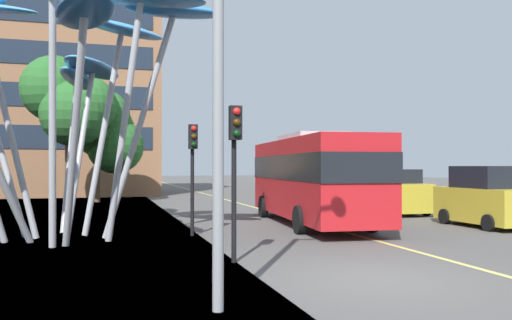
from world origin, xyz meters
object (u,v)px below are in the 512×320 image
object	(u,v)px
leaf_sculpture	(65,42)
traffic_light_kerb_far	(193,155)
traffic_light_kerb_near	(235,149)
car_parked_mid	(487,199)
red_bus	(312,175)
car_parked_far	(394,193)

from	to	relation	value
leaf_sculpture	traffic_light_kerb_far	world-z (taller)	leaf_sculpture
leaf_sculpture	traffic_light_kerb_near	distance (m)	8.07
leaf_sculpture	car_parked_mid	xyz separation A→B (m)	(15.14, -1.15, -5.23)
red_bus	car_parked_mid	world-z (taller)	red_bus
leaf_sculpture	car_parked_mid	distance (m)	16.06
traffic_light_kerb_near	traffic_light_kerb_far	size ratio (longest dim) A/B	1.02
red_bus	leaf_sculpture	world-z (taller)	leaf_sculpture
traffic_light_kerb_near	car_parked_far	xyz separation A→B (m)	(10.37, 10.42, -1.67)
red_bus	car_parked_far	size ratio (longest dim) A/B	2.65
traffic_light_kerb_near	car_parked_mid	world-z (taller)	traffic_light_kerb_near
car_parked_far	traffic_light_kerb_far	bearing A→B (deg)	-153.14
red_bus	traffic_light_kerb_near	bearing A→B (deg)	-123.75
traffic_light_kerb_near	car_parked_far	bearing A→B (deg)	45.15
traffic_light_kerb_far	car_parked_far	world-z (taller)	traffic_light_kerb_far
leaf_sculpture	car_parked_far	distance (m)	16.15
leaf_sculpture	car_parked_far	bearing A→B (deg)	17.34
red_bus	car_parked_far	world-z (taller)	red_bus
traffic_light_kerb_far	car_parked_mid	distance (m)	11.24
traffic_light_kerb_far	car_parked_far	size ratio (longest dim) A/B	0.92
leaf_sculpture	car_parked_far	size ratio (longest dim) A/B	2.96
red_bus	traffic_light_kerb_far	world-z (taller)	traffic_light_kerb_far
traffic_light_kerb_near	leaf_sculpture	bearing A→B (deg)	125.57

